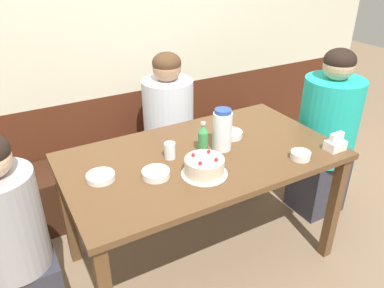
{
  "coord_description": "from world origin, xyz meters",
  "views": [
    {
      "loc": [
        -0.95,
        -1.57,
        1.81
      ],
      "look_at": [
        -0.04,
        0.05,
        0.82
      ],
      "focal_mm": 35.0,
      "sensor_mm": 36.0,
      "label": 1
    }
  ],
  "objects_px": {
    "napkin_holder": "(335,144)",
    "soju_bottle": "(203,138)",
    "birthday_cake": "(204,167)",
    "bowl_sauce_shallow": "(156,174)",
    "person_grey_tee": "(326,135)",
    "person_pale_blue_shirt": "(14,249)",
    "bowl_soup_white": "(231,134)",
    "bowl_side_dish": "(101,177)",
    "bench_seat": "(149,170)",
    "bowl_rice_small": "(300,155)",
    "water_pitcher": "(222,130)",
    "person_teal_shirt": "(169,132)",
    "glass_water_tall": "(170,151)"
  },
  "relations": [
    {
      "from": "bowl_sauce_shallow",
      "to": "person_grey_tee",
      "type": "distance_m",
      "value": 1.37
    },
    {
      "from": "person_grey_tee",
      "to": "person_pale_blue_shirt",
      "type": "bearing_deg",
      "value": 0.74
    },
    {
      "from": "birthday_cake",
      "to": "bowl_rice_small",
      "type": "height_order",
      "value": "birthday_cake"
    },
    {
      "from": "bowl_soup_white",
      "to": "bowl_rice_small",
      "type": "xyz_separation_m",
      "value": [
        0.18,
        -0.4,
        0.0
      ]
    },
    {
      "from": "soju_bottle",
      "to": "napkin_holder",
      "type": "xyz_separation_m",
      "value": [
        0.67,
        -0.35,
        -0.05
      ]
    },
    {
      "from": "bowl_side_dish",
      "to": "bowl_sauce_shallow",
      "type": "bearing_deg",
      "value": -24.06
    },
    {
      "from": "bench_seat",
      "to": "bowl_soup_white",
      "type": "relative_size",
      "value": 16.9
    },
    {
      "from": "bench_seat",
      "to": "person_pale_blue_shirt",
      "type": "relative_size",
      "value": 2.06
    },
    {
      "from": "person_teal_shirt",
      "to": "bowl_rice_small",
      "type": "bearing_deg",
      "value": 17.68
    },
    {
      "from": "bowl_side_dish",
      "to": "person_pale_blue_shirt",
      "type": "xyz_separation_m",
      "value": [
        -0.45,
        -0.03,
        -0.25
      ]
    },
    {
      "from": "bowl_side_dish",
      "to": "glass_water_tall",
      "type": "height_order",
      "value": "glass_water_tall"
    },
    {
      "from": "bowl_rice_small",
      "to": "person_pale_blue_shirt",
      "type": "relative_size",
      "value": 0.1
    },
    {
      "from": "napkin_holder",
      "to": "bowl_soup_white",
      "type": "bearing_deg",
      "value": 135.33
    },
    {
      "from": "birthday_cake",
      "to": "bowl_sauce_shallow",
      "type": "height_order",
      "value": "birthday_cake"
    },
    {
      "from": "birthday_cake",
      "to": "bowl_sauce_shallow",
      "type": "bearing_deg",
      "value": 156.32
    },
    {
      "from": "birthday_cake",
      "to": "person_teal_shirt",
      "type": "height_order",
      "value": "person_teal_shirt"
    },
    {
      "from": "person_teal_shirt",
      "to": "person_pale_blue_shirt",
      "type": "distance_m",
      "value": 1.35
    },
    {
      "from": "soju_bottle",
      "to": "bowl_rice_small",
      "type": "bearing_deg",
      "value": -38.14
    },
    {
      "from": "water_pitcher",
      "to": "soju_bottle",
      "type": "xyz_separation_m",
      "value": [
        -0.11,
        0.02,
        -0.03
      ]
    },
    {
      "from": "napkin_holder",
      "to": "person_grey_tee",
      "type": "height_order",
      "value": "person_grey_tee"
    },
    {
      "from": "bowl_sauce_shallow",
      "to": "person_teal_shirt",
      "type": "bearing_deg",
      "value": 60.03
    },
    {
      "from": "bowl_rice_small",
      "to": "napkin_holder",
      "type": "bearing_deg",
      "value": -4.49
    },
    {
      "from": "soju_bottle",
      "to": "person_pale_blue_shirt",
      "type": "xyz_separation_m",
      "value": [
        -1.05,
        -0.03,
        -0.32
      ]
    },
    {
      "from": "person_teal_shirt",
      "to": "person_grey_tee",
      "type": "bearing_deg",
      "value": 53.76
    },
    {
      "from": "napkin_holder",
      "to": "glass_water_tall",
      "type": "height_order",
      "value": "napkin_holder"
    },
    {
      "from": "glass_water_tall",
      "to": "person_grey_tee",
      "type": "distance_m",
      "value": 1.23
    },
    {
      "from": "water_pitcher",
      "to": "soju_bottle",
      "type": "distance_m",
      "value": 0.12
    },
    {
      "from": "bowl_side_dish",
      "to": "person_teal_shirt",
      "type": "distance_m",
      "value": 0.99
    },
    {
      "from": "soju_bottle",
      "to": "bench_seat",
      "type": "bearing_deg",
      "value": 91.23
    },
    {
      "from": "napkin_holder",
      "to": "person_teal_shirt",
      "type": "xyz_separation_m",
      "value": [
        -0.56,
        1.02,
        -0.23
      ]
    },
    {
      "from": "napkin_holder",
      "to": "bowl_rice_small",
      "type": "xyz_separation_m",
      "value": [
        -0.25,
        0.02,
        -0.02
      ]
    },
    {
      "from": "person_pale_blue_shirt",
      "to": "person_grey_tee",
      "type": "height_order",
      "value": "person_grey_tee"
    },
    {
      "from": "water_pitcher",
      "to": "person_grey_tee",
      "type": "height_order",
      "value": "person_grey_tee"
    },
    {
      "from": "soju_bottle",
      "to": "bowl_soup_white",
      "type": "xyz_separation_m",
      "value": [
        0.24,
        0.07,
        -0.07
      ]
    },
    {
      "from": "bench_seat",
      "to": "bowl_side_dish",
      "type": "xyz_separation_m",
      "value": [
        -0.58,
        -0.8,
        0.57
      ]
    },
    {
      "from": "bench_seat",
      "to": "napkin_holder",
      "type": "xyz_separation_m",
      "value": [
        0.69,
        -1.16,
        0.6
      ]
    },
    {
      "from": "bench_seat",
      "to": "birthday_cake",
      "type": "height_order",
      "value": "birthday_cake"
    },
    {
      "from": "soju_bottle",
      "to": "bowl_side_dish",
      "type": "height_order",
      "value": "soju_bottle"
    },
    {
      "from": "soju_bottle",
      "to": "person_pale_blue_shirt",
      "type": "bearing_deg",
      "value": -178.56
    },
    {
      "from": "napkin_holder",
      "to": "bowl_sauce_shallow",
      "type": "relative_size",
      "value": 0.77
    },
    {
      "from": "person_pale_blue_shirt",
      "to": "person_teal_shirt",
      "type": "bearing_deg",
      "value": 30.96
    },
    {
      "from": "napkin_holder",
      "to": "soju_bottle",
      "type": "bearing_deg",
      "value": 152.23
    },
    {
      "from": "water_pitcher",
      "to": "bowl_soup_white",
      "type": "distance_m",
      "value": 0.19
    },
    {
      "from": "bowl_soup_white",
      "to": "bowl_side_dish",
      "type": "height_order",
      "value": "bowl_soup_white"
    },
    {
      "from": "bench_seat",
      "to": "bowl_rice_small",
      "type": "bearing_deg",
      "value": -68.78
    },
    {
      "from": "person_pale_blue_shirt",
      "to": "bowl_side_dish",
      "type": "bearing_deg",
      "value": 3.4
    },
    {
      "from": "soju_bottle",
      "to": "birthday_cake",
      "type": "bearing_deg",
      "value": -118.97
    },
    {
      "from": "soju_bottle",
      "to": "glass_water_tall",
      "type": "xyz_separation_m",
      "value": [
        -0.2,
        0.02,
        -0.04
      ]
    },
    {
      "from": "soju_bottle",
      "to": "napkin_holder",
      "type": "distance_m",
      "value": 0.76
    },
    {
      "from": "soju_bottle",
      "to": "napkin_holder",
      "type": "height_order",
      "value": "soju_bottle"
    }
  ]
}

